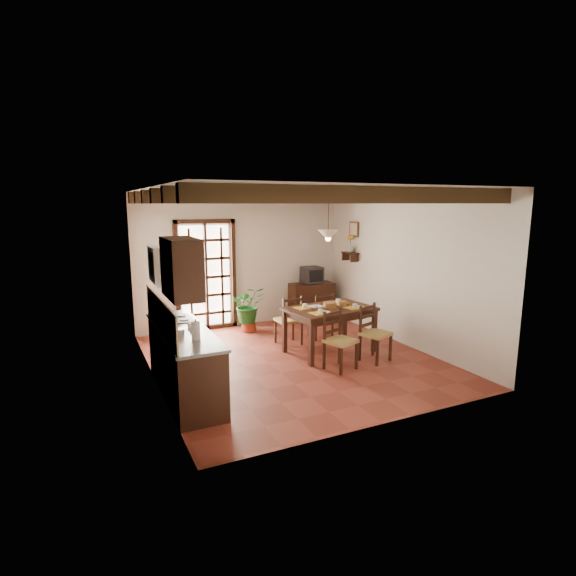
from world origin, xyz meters
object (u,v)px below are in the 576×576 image
chair_far_left (289,329)px  chair_far_right (321,324)px  potted_plant (248,304)px  kitchen_counter (184,360)px  chair_near_left (340,351)px  pendant_lamp (328,234)px  crt_tv (312,275)px  sideboard (312,301)px  dining_table (330,313)px  chair_near_right (374,343)px

chair_far_left → chair_far_right: bearing=-174.9°
potted_plant → kitchen_counter: bearing=-126.6°
chair_far_left → chair_near_left: bearing=94.9°
potted_plant → pendant_lamp: size_ratio=2.33×
chair_far_right → crt_tv: (0.52, 1.35, 0.74)m
chair_near_left → kitchen_counter: bearing=159.2°
chair_near_left → crt_tv: bearing=51.9°
sideboard → pendant_lamp: size_ratio=1.16×
chair_far_left → crt_tv: (1.25, 1.43, 0.73)m
chair_far_right → pendant_lamp: (-0.27, -0.70, 1.80)m
dining_table → crt_tv: (0.79, 2.14, 0.32)m
chair_far_right → crt_tv: bearing=-107.3°
kitchen_counter → sideboard: bearing=38.9°
chair_near_right → crt_tv: 2.96m
crt_tv → potted_plant: size_ratio=0.22×
chair_near_right → potted_plant: potted_plant is taller
kitchen_counter → chair_near_left: 2.44m
chair_near_left → potted_plant: 2.72m
dining_table → chair_near_left: size_ratio=1.69×
chair_far_left → potted_plant: bearing=-73.7°
dining_table → chair_far_right: size_ratio=1.78×
sideboard → kitchen_counter: bearing=-138.4°
dining_table → crt_tv: 2.31m
sideboard → potted_plant: potted_plant is taller
sideboard → crt_tv: size_ratio=2.27×
chair_near_left → sideboard: bearing=52.0°
sideboard → potted_plant: 1.66m
dining_table → chair_far_right: 0.94m
chair_near_left → pendant_lamp: size_ratio=1.11×
dining_table → pendant_lamp: (-0.00, 0.10, 1.38)m
dining_table → sideboard: (0.79, 2.15, -0.28)m
chair_near_right → pendant_lamp: pendant_lamp is taller
chair_near_left → chair_far_left: bearing=78.8°
dining_table → chair_near_right: bearing=-64.1°
chair_near_right → potted_plant: bearing=98.2°
kitchen_counter → chair_near_left: (2.43, -0.12, -0.18)m
crt_tv → kitchen_counter: bearing=-143.8°
dining_table → crt_tv: crt_tv is taller
chair_near_left → chair_far_right: (0.55, 1.59, -0.01)m
crt_tv → pendant_lamp: 2.43m
chair_near_right → sideboard: bearing=64.7°
kitchen_counter → chair_near_right: kitchen_counter is taller
chair_far_left → pendant_lamp: 1.94m
dining_table → pendant_lamp: pendant_lamp is taller
kitchen_counter → chair_near_left: kitchen_counter is taller
chair_near_right → pendant_lamp: bearing=100.8°
dining_table → chair_far_left: 0.94m
kitchen_counter → chair_near_right: 3.17m
kitchen_counter → chair_far_left: size_ratio=2.41×
kitchen_counter → crt_tv: bearing=38.8°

